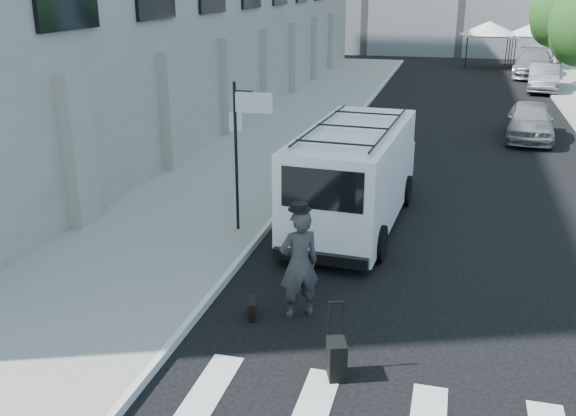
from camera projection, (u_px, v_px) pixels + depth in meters
The scene contains 13 objects.
ground at pixel (315, 310), 11.87m from camera, with size 120.00×120.00×0.00m, color black.
sidewalk_left at pixel (299, 122), 27.46m from camera, with size 4.50×48.00×0.15m, color gray.
sign_pole at pixel (245, 126), 14.48m from camera, with size 1.03×0.07×3.50m.
tree_far at pixel (563, 16), 35.34m from camera, with size 3.80×3.83×6.03m.
tent_left at pixel (489, 28), 44.67m from camera, with size 4.00×4.00×3.20m.
tent_right at pixel (537, 29), 44.36m from camera, with size 4.00×4.00×3.20m.
businessman at pixel (299, 264), 11.34m from camera, with size 0.74×0.49×2.04m, color #343436.
briefcase at pixel (252, 309), 11.56m from camera, with size 0.12×0.44×0.34m, color black.
suitcase at pixel (336, 358), 9.76m from camera, with size 0.39×0.49×1.19m.
cargo_van at pixel (355, 174), 15.78m from camera, with size 2.60×6.63×2.44m.
parked_car_a at pixel (530, 121), 24.52m from camera, with size 1.70×4.23×1.44m, color gray.
parked_car_b at pixel (544, 78), 35.54m from camera, with size 1.56×4.48×1.48m, color slate.
parked_car_c at pixel (534, 64), 40.91m from camera, with size 2.36×5.81×1.69m, color gray.
Camera 1 is at (2.20, -10.35, 5.72)m, focal length 40.00 mm.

